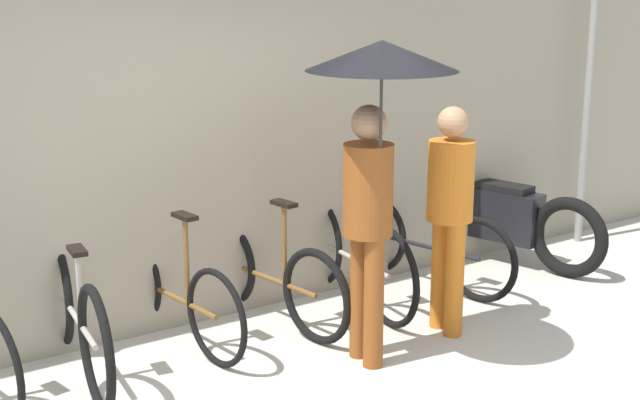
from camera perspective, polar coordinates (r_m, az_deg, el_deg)
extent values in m
cube|color=gray|center=(6.37, -7.86, 3.03)|extent=(12.61, 0.12, 2.50)
torus|color=black|center=(6.36, -16.38, -5.58)|extent=(0.16, 0.76, 0.76)
torus|color=black|center=(5.37, -14.15, -9.18)|extent=(0.16, 0.76, 0.76)
cylinder|color=#A59E93|center=(5.86, -15.36, -7.23)|extent=(0.18, 1.08, 0.04)
cylinder|color=#A59E93|center=(5.61, -15.12, -5.61)|extent=(0.04, 0.04, 0.48)
cube|color=black|center=(5.53, -15.29, -3.13)|extent=(0.12, 0.21, 0.03)
cylinder|color=#A59E93|center=(6.26, -16.58, -2.84)|extent=(0.04, 0.04, 0.64)
cylinder|color=#A59E93|center=(6.18, -16.79, -0.02)|extent=(0.44, 0.09, 0.03)
torus|color=black|center=(6.63, -11.66, -4.91)|extent=(0.11, 0.66, 0.66)
torus|color=black|center=(5.81, -6.66, -7.50)|extent=(0.11, 0.66, 0.66)
cylinder|color=brown|center=(6.21, -9.33, -6.13)|extent=(0.15, 1.02, 0.04)
cylinder|color=brown|center=(5.97, -8.54, -3.92)|extent=(0.04, 0.04, 0.59)
cube|color=black|center=(5.88, -8.65, -1.03)|extent=(0.11, 0.21, 0.03)
cylinder|color=brown|center=(6.52, -11.82, -1.79)|extent=(0.04, 0.04, 0.75)
cylinder|color=brown|center=(6.43, -11.99, 1.43)|extent=(0.44, 0.08, 0.03)
torus|color=black|center=(6.86, -5.99, -3.96)|extent=(0.15, 0.68, 0.68)
torus|color=black|center=(6.11, -0.25, -6.19)|extent=(0.15, 0.68, 0.68)
cylinder|color=brown|center=(6.48, -3.29, -5.01)|extent=(0.18, 1.01, 0.04)
cylinder|color=brown|center=(6.26, -2.29, -2.92)|extent=(0.04, 0.04, 0.58)
cube|color=black|center=(6.17, -2.32, -0.23)|extent=(0.12, 0.21, 0.03)
cylinder|color=brown|center=(6.77, -6.06, -1.49)|extent=(0.04, 0.04, 0.61)
cylinder|color=brown|center=(6.69, -6.13, 1.04)|extent=(0.44, 0.09, 0.03)
torus|color=black|center=(7.27, -0.12, -2.58)|extent=(0.12, 0.74, 0.74)
torus|color=black|center=(6.41, 4.43, -4.95)|extent=(0.12, 0.74, 0.74)
cylinder|color=#A59E93|center=(6.83, 2.01, -3.69)|extent=(0.14, 1.05, 0.04)
cylinder|color=#A59E93|center=(6.60, 2.85, -1.96)|extent=(0.04, 0.04, 0.52)
cube|color=black|center=(6.53, 2.88, 0.36)|extent=(0.11, 0.21, 0.03)
cylinder|color=#A59E93|center=(7.19, -0.12, -0.33)|extent=(0.04, 0.04, 0.59)
cylinder|color=#A59E93|center=(7.12, -0.12, 1.96)|extent=(0.44, 0.07, 0.03)
torus|color=black|center=(7.57, 3.48, -2.13)|extent=(0.20, 0.68, 0.68)
torus|color=black|center=(6.98, 10.18, -3.79)|extent=(0.20, 0.68, 0.68)
cylinder|color=black|center=(7.26, 6.69, -2.93)|extent=(0.26, 1.04, 0.04)
cylinder|color=black|center=(7.09, 7.95, -1.23)|extent=(0.04, 0.04, 0.52)
cube|color=black|center=(7.02, 8.02, 0.92)|extent=(0.13, 0.21, 0.03)
cylinder|color=black|center=(7.48, 3.52, 0.48)|extent=(0.04, 0.04, 0.71)
cylinder|color=black|center=(7.41, 3.56, 3.15)|extent=(0.44, 0.12, 0.03)
cylinder|color=brown|center=(5.88, 2.56, -6.07)|extent=(0.13, 0.13, 0.87)
cylinder|color=brown|center=(5.74, 3.46, -6.62)|extent=(0.13, 0.13, 0.87)
cylinder|color=brown|center=(5.59, 3.10, 0.64)|extent=(0.32, 0.32, 0.59)
sphere|color=#997051|center=(5.51, 3.16, 4.96)|extent=(0.22, 0.22, 0.22)
cylinder|color=#332D28|center=(5.40, 3.90, 4.42)|extent=(0.02, 0.02, 0.73)
cone|color=black|center=(5.34, 3.99, 9.22)|extent=(0.92, 0.92, 0.18)
cylinder|color=#C66B1E|center=(6.42, 7.70, -4.61)|extent=(0.13, 0.13, 0.82)
cylinder|color=#C66B1E|center=(6.28, 8.60, -5.08)|extent=(0.13, 0.13, 0.82)
cylinder|color=#C66B1E|center=(6.16, 8.37, 1.23)|extent=(0.32, 0.32, 0.56)
sphere|color=tan|center=(6.09, 8.51, 4.95)|extent=(0.21, 0.21, 0.21)
torus|color=black|center=(8.31, 7.83, -0.72)|extent=(0.27, 0.70, 0.69)
torus|color=black|center=(7.71, 15.63, -2.32)|extent=(0.27, 0.70, 0.69)
cube|color=black|center=(7.97, 11.61, -0.94)|extent=(0.40, 0.73, 0.44)
cube|color=black|center=(7.91, 11.70, 0.81)|extent=(0.33, 0.52, 0.06)
cylinder|color=#B2B2B7|center=(8.19, 7.96, 3.00)|extent=(0.57, 0.17, 0.03)
cylinder|color=gray|center=(8.59, 16.77, 6.07)|extent=(0.07, 0.07, 2.68)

